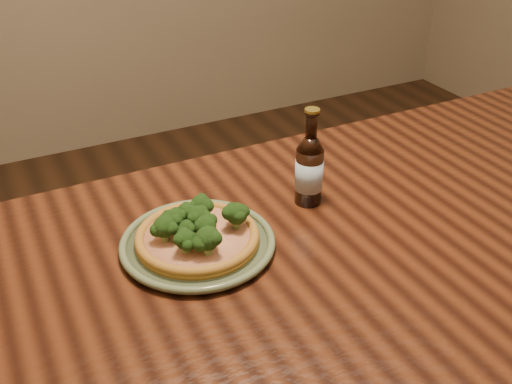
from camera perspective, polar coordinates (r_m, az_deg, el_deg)
name	(u,v)px	position (r m, az deg, el deg)	size (l,w,h in m)	color
table	(395,271)	(1.21, 13.11, -7.37)	(1.60, 0.90, 0.75)	#441E0E
plate	(198,243)	(1.08, -5.57, -4.87)	(0.28, 0.28, 0.02)	#5E6B49
pizza	(197,234)	(1.07, -5.61, -3.99)	(0.22, 0.22, 0.07)	#AD7427
beer_bottle	(309,169)	(1.18, 5.09, 2.19)	(0.06, 0.06, 0.20)	black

